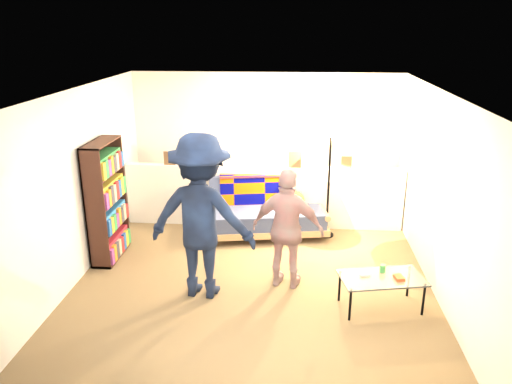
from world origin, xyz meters
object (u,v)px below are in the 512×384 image
futon_sofa (267,211)px  person_left (201,217)px  floor_lamp (331,164)px  bookshelf (107,205)px  coffee_table (382,279)px  person_right (288,229)px

futon_sofa → person_left: size_ratio=0.98×
futon_sofa → floor_lamp: (0.95, -0.01, 0.79)m
bookshelf → floor_lamp: size_ratio=1.02×
bookshelf → person_left: bearing=-30.8°
coffee_table → person_left: size_ratio=0.52×
person_left → person_right: bearing=-158.0°
coffee_table → floor_lamp: floor_lamp is taller
person_left → futon_sofa: bearing=-101.8°
futon_sofa → floor_lamp: bearing=-0.4°
futon_sofa → floor_lamp: size_ratio=1.20×
person_left → person_right: person_left is taller
bookshelf → coffee_table: bookshelf is taller
futon_sofa → person_right: size_ratio=1.28×
futon_sofa → floor_lamp: floor_lamp is taller
futon_sofa → person_left: person_left is taller
bookshelf → person_left: (1.50, -0.89, 0.22)m
bookshelf → person_left: person_left is taller
bookshelf → floor_lamp: 3.29m
bookshelf → floor_lamp: bearing=17.6°
bookshelf → person_right: 2.59m
futon_sofa → coffee_table: size_ratio=1.89×
coffee_table → person_right: person_right is taller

